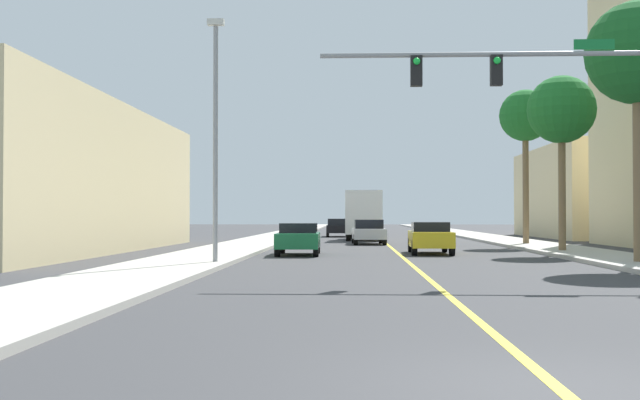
{
  "coord_description": "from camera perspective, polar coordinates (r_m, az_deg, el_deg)",
  "views": [
    {
      "loc": [
        -2.0,
        -7.55,
        1.68
      ],
      "look_at": [
        -3.17,
        19.94,
        2.24
      ],
      "focal_mm": 43.39,
      "sensor_mm": 36.0,
      "label": 1
    }
  ],
  "objects": [
    {
      "name": "car_black",
      "position": [
        61.44,
        1.31,
        -2.03
      ],
      "size": [
        1.94,
        4.5,
        1.43
      ],
      "rotation": [
        0.0,
        0.0,
        0.03
      ],
      "color": "black",
      "rests_on": "ground"
    },
    {
      "name": "ground",
      "position": [
        49.62,
        4.76,
        -3.09
      ],
      "size": [
        192.0,
        192.0,
        0.0
      ],
      "primitive_type": "plane",
      "color": "#38383A"
    },
    {
      "name": "delivery_truck",
      "position": [
        53.0,
        3.32,
        -1.08
      ],
      "size": [
        2.64,
        7.69,
        3.32
      ],
      "rotation": [
        0.0,
        0.0,
        -0.03
      ],
      "color": "silver",
      "rests_on": "ground"
    },
    {
      "name": "traffic_signal_mast",
      "position": [
        22.32,
        17.25,
        7.07
      ],
      "size": [
        9.5,
        0.36,
        6.55
      ],
      "color": "gray",
      "rests_on": "sidewalk_right"
    },
    {
      "name": "car_yellow",
      "position": [
        34.33,
        8.13,
        -2.72
      ],
      "size": [
        1.87,
        4.41,
        1.4
      ],
      "rotation": [
        0.0,
        0.0,
        -0.02
      ],
      "color": "gold",
      "rests_on": "ground"
    },
    {
      "name": "lane_marking_center",
      "position": [
        49.62,
        4.76,
        -3.09
      ],
      "size": [
        0.16,
        144.0,
        0.01
      ],
      "primitive_type": "cube",
      "color": "yellow",
      "rests_on": "ground"
    },
    {
      "name": "palm_mid",
      "position": [
        36.16,
        17.38,
        6.27
      ],
      "size": [
        3.01,
        3.01,
        7.75
      ],
      "color": "brown",
      "rests_on": "sidewalk_right"
    },
    {
      "name": "sidewalk_left",
      "position": [
        49.92,
        -4.27,
        -2.99
      ],
      "size": [
        3.48,
        168.0,
        0.15
      ],
      "primitive_type": "cube",
      "color": "#B2ADA3",
      "rests_on": "ground"
    },
    {
      "name": "sidewalk_right",
      "position": [
        50.54,
        13.68,
        -2.94
      ],
      "size": [
        3.48,
        168.0,
        0.15
      ],
      "primitive_type": "cube",
      "color": "#B2ADA3",
      "rests_on": "ground"
    },
    {
      "name": "street_lamp",
      "position": [
        26.16,
        -7.71,
        5.33
      ],
      "size": [
        0.56,
        0.28,
        8.12
      ],
      "color": "gray",
      "rests_on": "sidewalk_left"
    },
    {
      "name": "palm_far",
      "position": [
        44.46,
        14.91,
        5.89
      ],
      "size": [
        2.86,
        2.86,
        8.51
      ],
      "color": "brown",
      "rests_on": "sidewalk_right"
    },
    {
      "name": "car_silver",
      "position": [
        45.38,
        3.61,
        -2.35
      ],
      "size": [
        2.0,
        4.12,
        1.44
      ],
      "rotation": [
        0.0,
        0.0,
        0.04
      ],
      "color": "#BCBCC1",
      "rests_on": "ground"
    },
    {
      "name": "palm_near",
      "position": [
        28.41,
        22.38,
        9.87
      ],
      "size": [
        3.46,
        3.46,
        8.73
      ],
      "color": "brown",
      "rests_on": "sidewalk_right"
    },
    {
      "name": "car_green",
      "position": [
        32.97,
        -1.6,
        -2.83
      ],
      "size": [
        1.86,
        4.02,
        1.36
      ],
      "rotation": [
        0.0,
        0.0,
        3.16
      ],
      "color": "#196638",
      "rests_on": "ground"
    }
  ]
}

